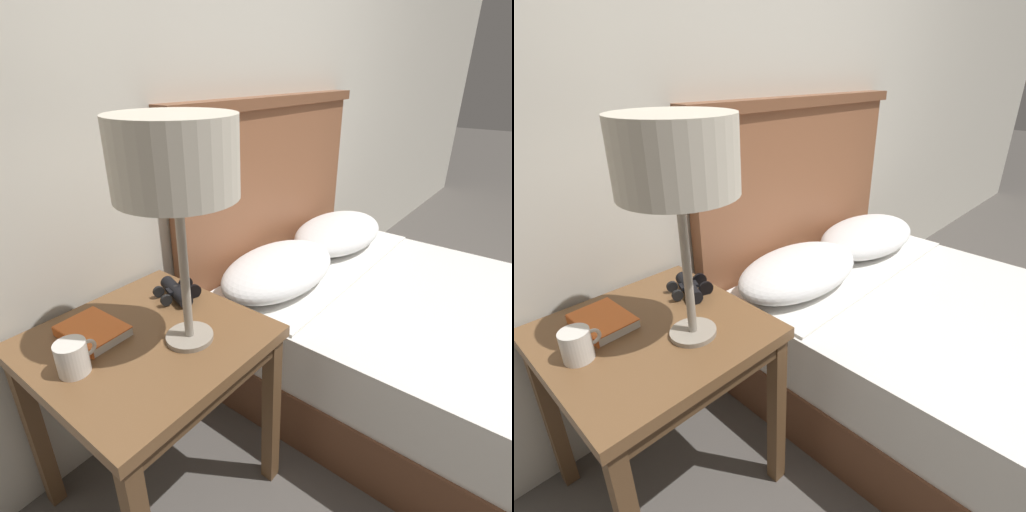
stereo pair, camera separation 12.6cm
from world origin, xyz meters
The scene contains 8 objects.
ground_plane centered at (0.00, 0.00, 0.00)m, with size 20.00×20.00×0.00m, color #514C47.
wall_back centered at (0.00, 0.99, 1.30)m, with size 8.00×0.06×2.60m.
nightstand centered at (-0.65, 0.65, 0.54)m, with size 0.58×0.58×0.63m.
bed centered at (0.33, 0.01, 0.28)m, with size 1.27×2.06×1.20m.
table_lamp centered at (-0.58, 0.54, 1.12)m, with size 0.30×0.30×0.59m.
book_on_nightstand centered at (-0.73, 0.77, 0.64)m, with size 0.14×0.19×0.03m.
binoculars_pair centered at (-0.45, 0.73, 0.65)m, with size 0.15×0.16×0.05m.
coffee_mug centered at (-0.84, 0.67, 0.67)m, with size 0.10×0.08×0.08m.
Camera 2 is at (-1.09, -0.25, 1.30)m, focal length 28.00 mm.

